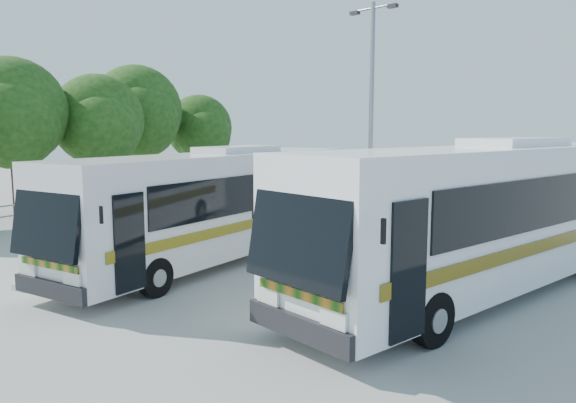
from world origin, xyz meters
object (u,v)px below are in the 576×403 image
Objects in this scene: tree_far_e at (200,128)px; tree_far_d at (137,111)px; coach_main at (218,203)px; tree_far_c at (99,120)px; lamppost at (371,109)px; tree_far_b at (13,112)px; coach_adjacent at (490,213)px.

tree_far_d is at bearing -98.63° from tree_far_e.
tree_far_e is at bearing 132.60° from coach_main.
lamppost reaches higher than tree_far_c.
tree_far_c is 0.57× the size of coach_main.
coach_adjacent is at bearing -3.90° from tree_far_b.
tree_far_d reaches higher than tree_far_e.
lamppost is at bearing 0.62° from tree_far_c.
tree_far_b is 20.54m from coach_adjacent.
lamppost reaches higher than coach_adjacent.
tree_far_d is at bearing 92.23° from tree_far_b.
tree_far_e is 0.52× the size of coach_main.
coach_main is at bearing -9.66° from tree_far_b.
tree_far_e is at bearing 88.17° from tree_far_b.
tree_far_b reaches higher than tree_far_e.
tree_far_b is 12.13m from tree_far_e.
tree_far_d is at bearing -178.13° from lamppost.
tree_far_d reaches higher than coach_main.
tree_far_b is 0.56× the size of coach_adjacent.
tree_far_d is at bearing 174.42° from coach_adjacent.
tree_far_d is 4.65m from tree_far_e.
tree_far_b is at bearing -91.83° from tree_far_e.
tree_far_c is 14.13m from lamppost.
lamppost is at bearing 15.10° from tree_far_b.
lamppost is (15.31, -3.55, -0.26)m from tree_far_d.
tree_far_c reaches higher than tree_far_e.
tree_far_c is at bearing -86.46° from tree_far_e.
tree_far_e is at bearing 166.10° from lamppost.
tree_far_c is at bearing 154.49° from coach_main.
coach_adjacent is (20.61, -8.99, -2.94)m from tree_far_d.
tree_far_c is 0.52× the size of coach_adjacent.
tree_far_b is at bearing -149.99° from lamppost.
coach_adjacent is at bearing -30.85° from lamppost.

